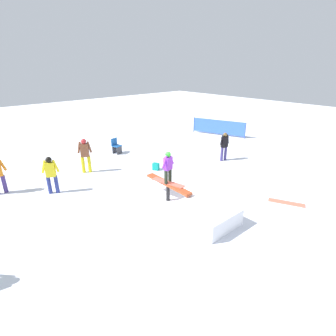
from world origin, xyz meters
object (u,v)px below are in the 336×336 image
bystander_black (224,145)px  bystander_brown (85,154)px  rail_feature (168,186)px  loose_snowboard_coral (286,203)px  folding_chair (116,146)px  backpack_on_snow (156,167)px  main_rider_on_rail (168,168)px  bystander_yellow (51,173)px

bystander_black → bystander_brown: bearing=160.5°
rail_feature → loose_snowboard_coral: rail_feature is taller
folding_chair → backpack_on_snow: 3.50m
bystander_black → main_rider_on_rail: bearing=-157.1°
bystander_black → bystander_yellow: 8.50m
bystander_brown → folding_chair: bearing=-117.1°
loose_snowboard_coral → folding_chair: bearing=-14.8°
bystander_black → backpack_on_snow: bystander_black is taller
bystander_brown → backpack_on_snow: 3.39m
loose_snowboard_coral → backpack_on_snow: size_ratio=3.75×
bystander_yellow → bystander_brown: 2.27m
bystander_black → loose_snowboard_coral: bearing=-105.8°
rail_feature → main_rider_on_rail: size_ratio=1.66×
bystander_black → folding_chair: (4.86, 3.65, -0.44)m
main_rider_on_rail → bystander_brown: (4.67, 1.03, -0.39)m
main_rider_on_rail → loose_snowboard_coral: main_rider_on_rail is taller
bystander_black → bystander_yellow: bearing=173.6°
loose_snowboard_coral → folding_chair: 9.45m
rail_feature → folding_chair: size_ratio=2.61×
main_rider_on_rail → folding_chair: 6.43m
bystander_yellow → backpack_on_snow: bystander_yellow is taller
main_rider_on_rail → bystander_black: (1.31, -5.19, -0.46)m
bystander_black → bystander_yellow: (2.23, 8.20, 0.01)m
loose_snowboard_coral → backpack_on_snow: 6.02m
bystander_black → backpack_on_snow: size_ratio=4.49×
main_rider_on_rail → bystander_yellow: (3.54, 3.00, -0.46)m
main_rider_on_rail → backpack_on_snow: (2.69, -1.62, -1.15)m
bystander_brown → rail_feature: bearing=135.0°
main_rider_on_rail → folding_chair: bearing=-26.1°
bystander_brown → folding_chair: bystander_brown is taller
rail_feature → loose_snowboard_coral: (-3.13, -3.16, -0.61)m
bystander_brown → loose_snowboard_coral: size_ratio=1.30×
bystander_yellow → loose_snowboard_coral: bystander_yellow is taller
rail_feature → backpack_on_snow: (2.69, -1.62, -0.45)m
main_rider_on_rail → bystander_yellow: size_ratio=0.90×
main_rider_on_rail → bystander_black: 5.38m
rail_feature → main_rider_on_rail: main_rider_on_rail is taller
rail_feature → backpack_on_snow: bearing=-29.5°
bystander_yellow → main_rider_on_rail: bearing=-19.5°
bystander_yellow → folding_chair: bystander_yellow is taller
rail_feature → bystander_black: size_ratio=1.50×
loose_snowboard_coral → backpack_on_snow: bearing=-9.8°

